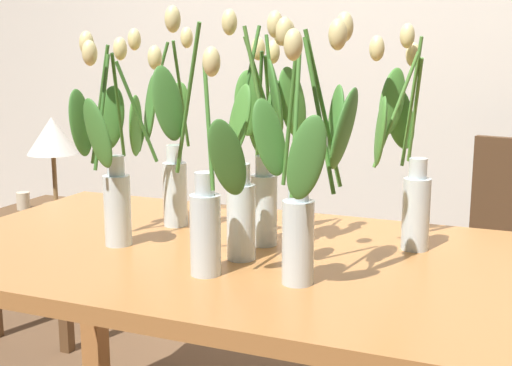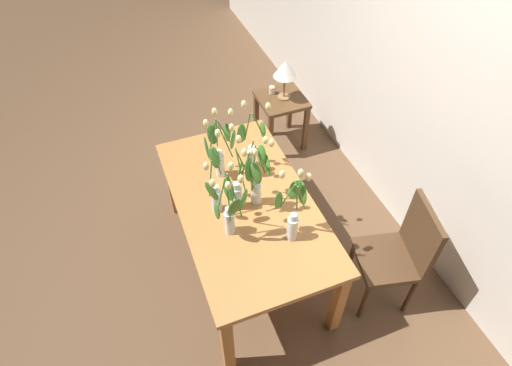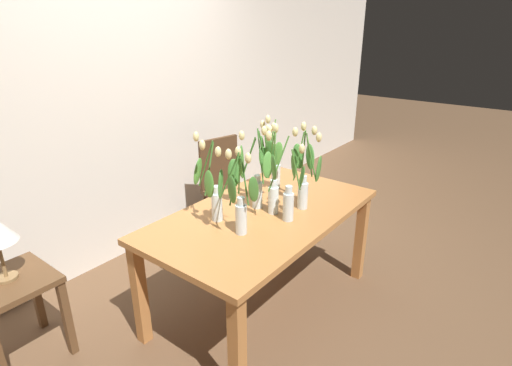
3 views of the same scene
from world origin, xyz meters
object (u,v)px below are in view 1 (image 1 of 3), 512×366
object	(u,v)px
tulip_vase_2	(253,177)
tulip_vase_4	(262,153)
tulip_vase_0	(306,178)
tulip_vase_6	(202,193)
table_lamp	(52,138)
tulip_vase_3	(114,157)
side_table	(55,235)
tulip_vase_5	(406,165)
pillar_candle	(23,201)
dining_table	(241,286)
tulip_vase_1	(170,162)

from	to	relation	value
tulip_vase_2	tulip_vase_4	xyz separation A→B (m)	(-0.02, 0.11, 0.04)
tulip_vase_0	tulip_vase_6	world-z (taller)	tulip_vase_6
tulip_vase_0	tulip_vase_6	bearing A→B (deg)	-173.79
tulip_vase_4	tulip_vase_6	size ratio (longest dim) A/B	0.99
table_lamp	tulip_vase_3	bearing A→B (deg)	-44.35
tulip_vase_2	tulip_vase_4	world-z (taller)	tulip_vase_4
side_table	table_lamp	distance (m)	0.42
tulip_vase_2	side_table	size ratio (longest dim) A/B	1.05
tulip_vase_3	tulip_vase_6	size ratio (longest dim) A/B	0.91
tulip_vase_5	side_table	distance (m)	1.83
tulip_vase_3	tulip_vase_4	distance (m)	0.37
tulip_vase_0	tulip_vase_5	world-z (taller)	tulip_vase_0
tulip_vase_0	tulip_vase_3	distance (m)	0.55
side_table	pillar_candle	distance (m)	0.20
dining_table	tulip_vase_3	world-z (taller)	tulip_vase_3
tulip_vase_2	table_lamp	distance (m)	1.59
tulip_vase_1	tulip_vase_6	bearing A→B (deg)	-51.65
tulip_vase_5	side_table	xyz separation A→B (m)	(-1.63, 0.66, -0.52)
tulip_vase_6	tulip_vase_2	bearing A→B (deg)	71.81
tulip_vase_1	table_lamp	world-z (taller)	tulip_vase_1
dining_table	tulip_vase_4	xyz separation A→B (m)	(0.02, 0.08, 0.33)
tulip_vase_3	pillar_candle	bearing A→B (deg)	141.38
tulip_vase_0	tulip_vase_4	bearing A→B (deg)	128.53
tulip_vase_0	tulip_vase_3	bearing A→B (deg)	168.52
dining_table	tulip_vase_0	bearing A→B (deg)	-37.17
tulip_vase_2	dining_table	bearing A→B (deg)	144.11
tulip_vase_0	tulip_vase_2	world-z (taller)	tulip_vase_2
tulip_vase_1	tulip_vase_4	size ratio (longest dim) A/B	0.95
tulip_vase_3	pillar_candle	distance (m)	1.40
tulip_vase_3	tulip_vase_5	world-z (taller)	tulip_vase_5
tulip_vase_1	table_lamp	bearing A→B (deg)	144.47
tulip_vase_2	tulip_vase_4	bearing A→B (deg)	100.69
side_table	tulip_vase_5	bearing A→B (deg)	-21.94
pillar_candle	tulip_vase_0	bearing A→B (deg)	-30.81
tulip_vase_1	tulip_vase_5	world-z (taller)	tulip_vase_1
dining_table	tulip_vase_3	distance (m)	0.45
tulip_vase_2	tulip_vase_3	world-z (taller)	tulip_vase_2
tulip_vase_2	side_table	distance (m)	1.66
tulip_vase_1	tulip_vase_0	bearing A→B (deg)	-33.34
tulip_vase_3	side_table	bearing A→B (deg)	136.37
tulip_vase_6	side_table	size ratio (longest dim) A/B	1.07
dining_table	table_lamp	bearing A→B (deg)	145.65
tulip_vase_4	table_lamp	world-z (taller)	tulip_vase_4
tulip_vase_2	table_lamp	size ratio (longest dim) A/B	1.44
tulip_vase_2	tulip_vase_6	size ratio (longest dim) A/B	0.98
tulip_vase_1	table_lamp	distance (m)	1.19
tulip_vase_0	tulip_vase_6	distance (m)	0.23
tulip_vase_0	tulip_vase_2	size ratio (longest dim) A/B	0.98
tulip_vase_1	table_lamp	size ratio (longest dim) A/B	1.39
tulip_vase_3	tulip_vase_5	bearing A→B (deg)	19.52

